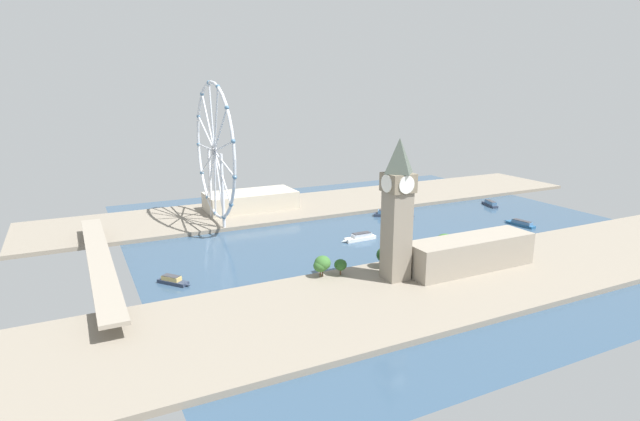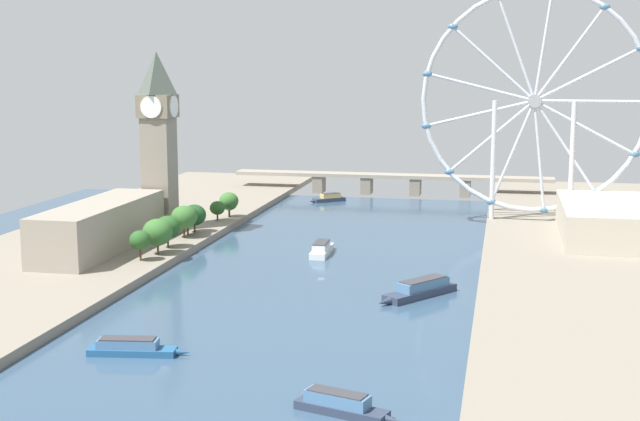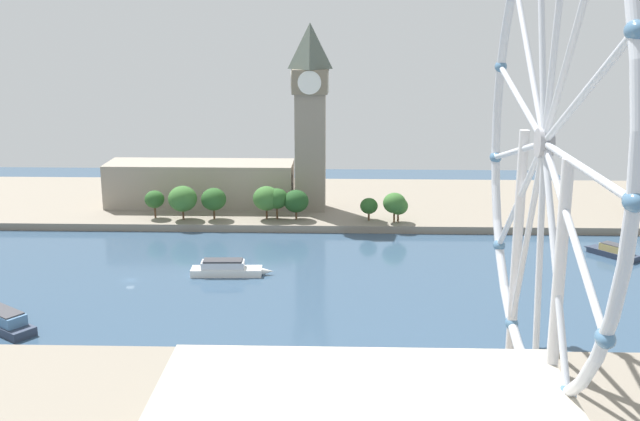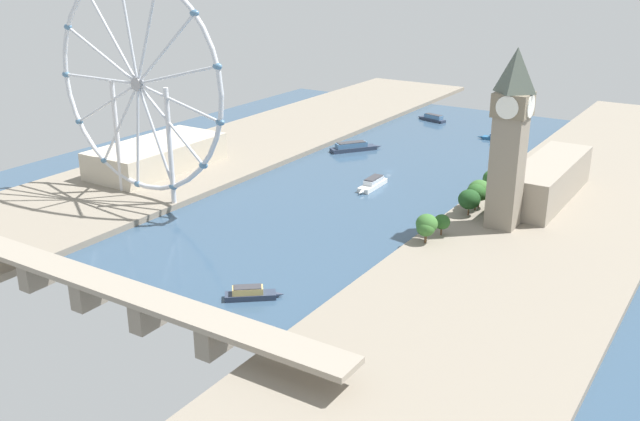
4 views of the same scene
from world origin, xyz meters
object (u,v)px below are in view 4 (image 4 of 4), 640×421
object	(u,v)px
ferris_wheel	(138,85)
riverside_hall	(157,156)
parliament_block	(548,180)
clock_tower	(510,137)
river_bridge	(116,294)
tour_boat_3	(372,184)
tour_boat_2	(501,137)
tour_boat_1	(251,294)
tour_boat_0	(432,118)
tour_boat_4	(353,147)

from	to	relation	value
ferris_wheel	riverside_hall	bearing A→B (deg)	-51.45
parliament_block	clock_tower	bearing A→B (deg)	82.92
clock_tower	river_bridge	size ratio (longest dim) A/B	0.42
parliament_block	tour_boat_3	size ratio (longest dim) A/B	2.93
tour_boat_2	riverside_hall	bearing A→B (deg)	43.78
parliament_block	tour_boat_1	distance (m)	172.57
clock_tower	ferris_wheel	bearing A→B (deg)	18.91
riverside_hall	tour_boat_0	bearing A→B (deg)	-110.45
riverside_hall	river_bridge	world-z (taller)	riverside_hall
parliament_block	tour_boat_0	xyz separation A→B (m)	(123.57, -139.09, -10.42)
riverside_hall	tour_boat_1	bearing A→B (deg)	145.92
tour_boat_3	tour_boat_1	bearing A→B (deg)	7.87
tour_boat_3	tour_boat_4	bearing A→B (deg)	-144.30
tour_boat_1	tour_boat_3	distance (m)	139.08
tour_boat_2	river_bridge	bearing A→B (deg)	76.21
tour_boat_2	tour_boat_4	world-z (taller)	tour_boat_4
tour_boat_0	tour_boat_2	xyz separation A→B (m)	(-62.15, 28.59, -0.16)
parliament_block	tour_boat_3	xyz separation A→B (m)	(85.47, 24.03, -10.34)
tour_boat_0	tour_boat_3	bearing A→B (deg)	120.04
ferris_wheel	river_bridge	xyz separation A→B (m)	(-78.25, 91.47, -50.13)
parliament_block	tour_boat_1	bearing A→B (deg)	69.17
parliament_block	tour_boat_2	distance (m)	126.86
river_bridge	clock_tower	bearing A→B (deg)	-120.12
clock_tower	tour_boat_4	xyz separation A→B (m)	(125.04, -83.57, -41.58)
tour_boat_1	tour_boat_3	bearing A→B (deg)	61.16
tour_boat_0	tour_boat_4	distance (m)	104.67
tour_boat_2	tour_boat_3	distance (m)	136.67
clock_tower	tour_boat_2	size ratio (longest dim) A/B	2.85
ferris_wheel	tour_boat_2	bearing A→B (deg)	-116.73
parliament_block	tour_boat_2	world-z (taller)	parliament_block
ferris_wheel	tour_boat_1	xyz separation A→B (m)	(-108.72, 55.96, -56.97)
tour_boat_1	tour_boat_4	bearing A→B (deg)	70.78
riverside_hall	tour_boat_2	bearing A→B (deg)	-128.07
parliament_block	tour_boat_0	bearing A→B (deg)	-48.38
tour_boat_0	tour_boat_2	distance (m)	68.41
clock_tower	tour_boat_2	world-z (taller)	clock_tower
parliament_block	riverside_hall	size ratio (longest dim) A/B	1.05
tour_boat_4	tour_boat_2	bearing A→B (deg)	-6.49
ferris_wheel	tour_boat_0	bearing A→B (deg)	-100.76
ferris_wheel	tour_boat_1	bearing A→B (deg)	152.76
tour_boat_2	ferris_wheel	bearing A→B (deg)	55.12
tour_boat_0	river_bridge	bearing A→B (deg)	112.31
river_bridge	tour_boat_2	bearing A→B (deg)	-95.64
river_bridge	tour_boat_1	size ratio (longest dim) A/B	9.78
ferris_wheel	tour_boat_0	world-z (taller)	ferris_wheel
ferris_wheel	river_bridge	bearing A→B (deg)	130.55
clock_tower	tour_boat_3	world-z (taller)	clock_tower
tour_boat_3	ferris_wheel	bearing A→B (deg)	-48.38
riverside_hall	tour_boat_4	bearing A→B (deg)	-124.29
riverside_hall	tour_boat_1	xyz separation A→B (m)	(-139.12, 94.11, -8.58)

